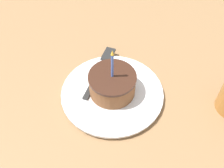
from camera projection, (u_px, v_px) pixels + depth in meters
The scene contains 4 objects.
ground_plane at pixel (112, 96), 0.61m from camera, with size 2.40×2.40×0.04m.
plate at pixel (112, 93), 0.58m from camera, with size 0.22×0.22×0.01m.
cake_slice at pixel (112, 84), 0.55m from camera, with size 0.10×0.10×0.12m.
fork at pixel (101, 68), 0.61m from camera, with size 0.09×0.16×0.00m.
Camera 1 is at (0.03, 0.37, 0.46)m, focal length 42.00 mm.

